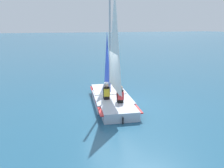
{
  "coord_description": "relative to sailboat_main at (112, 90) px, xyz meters",
  "views": [
    {
      "loc": [
        -9.24,
        3.56,
        3.61
      ],
      "look_at": [
        0.0,
        0.0,
        1.0
      ],
      "focal_mm": 35.0,
      "sensor_mm": 36.0,
      "label": 1
    }
  ],
  "objects": [
    {
      "name": "ground_plane",
      "position": [
        0.04,
        -0.01,
        -0.69
      ],
      "size": [
        260.0,
        260.0,
        0.0
      ],
      "primitive_type": "plane",
      "color": "#235675"
    },
    {
      "name": "sailor_crew",
      "position": [
        -0.89,
        -0.03,
        -0.07
      ],
      "size": [
        0.38,
        0.35,
        1.16
      ],
      "rotation": [
        0.0,
        0.0,
        6.1
      ],
      "color": "black",
      "rests_on": "ground_plane"
    },
    {
      "name": "sailboat_main",
      "position": [
        0.0,
        0.0,
        0.0
      ],
      "size": [
        4.6,
        2.45,
        5.31
      ],
      "rotation": [
        0.0,
        0.0,
        6.1
      ],
      "color": "#B2BCCC",
      "rests_on": "ground_plane"
    },
    {
      "name": "sailor_helm",
      "position": [
        -0.24,
        0.37,
        -0.06
      ],
      "size": [
        0.38,
        0.35,
        1.16
      ],
      "rotation": [
        0.0,
        0.0,
        6.1
      ],
      "color": "black",
      "rests_on": "ground_plane"
    }
  ]
}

